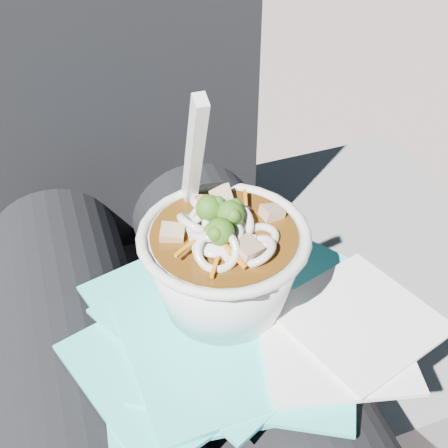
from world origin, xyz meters
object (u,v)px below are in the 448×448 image
object	(u,v)px
person_body	(148,287)
lap	(172,372)
udon_bowl	(224,259)
stone_ledge	(157,420)
plastic_bag	(218,326)

from	to	relation	value
person_body	lap	bearing A→B (deg)	-90.00
person_body	udon_bowl	size ratio (longest dim) A/B	5.05
udon_bowl	stone_ledge	bearing A→B (deg)	107.79
stone_ledge	udon_bowl	xyz separation A→B (m)	(0.05, -0.16, 0.43)
stone_ledge	lap	world-z (taller)	lap
lap	udon_bowl	distance (m)	0.15
stone_ledge	udon_bowl	distance (m)	0.46
stone_ledge	lap	bearing A→B (deg)	-90.00
person_body	plastic_bag	bearing A→B (deg)	-72.27
stone_ledge	lap	size ratio (longest dim) A/B	2.08
stone_ledge	person_body	world-z (taller)	person_body
person_body	plastic_bag	world-z (taller)	person_body
plastic_bag	udon_bowl	distance (m)	0.06
lap	person_body	world-z (taller)	person_body
stone_ledge	person_body	size ratio (longest dim) A/B	1.01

